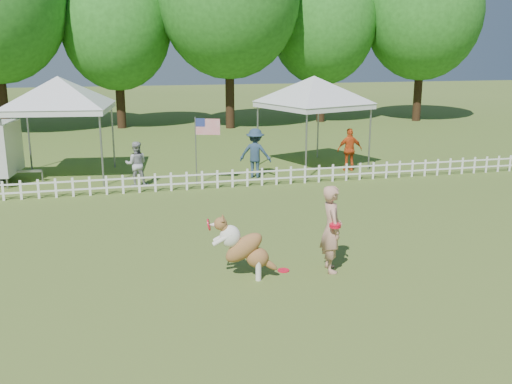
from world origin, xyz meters
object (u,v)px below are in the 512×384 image
canopy_tent_left (62,129)px  spectator_b (255,153)px  flag_pole (196,151)px  dog (245,248)px  spectator_a (136,164)px  spectator_c (350,150)px  canopy_tent_right (313,123)px  handler (331,229)px  frisbee_on_turf (283,270)px

canopy_tent_left → spectator_b: (6.52, -1.64, -0.86)m
flag_pole → dog: bearing=-72.0°
dog → spectator_a: size_ratio=0.86×
dog → flag_pole: bearing=102.7°
flag_pole → spectator_c: size_ratio=1.43×
canopy_tent_left → canopy_tent_right: (9.04, -0.50, -0.03)m
spectator_b → flag_pole: bearing=41.0°
handler → canopy_tent_left: size_ratio=0.52×
canopy_tent_left → dog: bearing=-61.3°
spectator_b → handler: bearing=111.6°
canopy_tent_left → canopy_tent_right: 9.06m
handler → canopy_tent_left: (-5.94, 10.45, 0.82)m
dog → canopy_tent_right: size_ratio=0.38×
flag_pole → handler: bearing=-59.6°
canopy_tent_right → handler: bearing=-126.9°
handler → frisbee_on_turf: bearing=84.2°
canopy_tent_left → spectator_b: 6.78m
flag_pole → spectator_b: bearing=35.0°
canopy_tent_left → spectator_a: canopy_tent_left is taller
spectator_c → spectator_b: bearing=9.5°
canopy_tent_left → spectator_c: (10.18, -1.40, -0.93)m
spectator_a → spectator_b: spectator_b is taller
handler → frisbee_on_turf: handler is taller
dog → flag_pole: size_ratio=0.56×
canopy_tent_right → spectator_c: size_ratio=2.13×
spectator_c → frisbee_on_turf: bearing=65.3°
handler → spectator_c: 10.00m
frisbee_on_turf → spectator_a: spectator_a is taller
handler → frisbee_on_turf: size_ratio=7.42×
handler → spectator_c: handler is taller
flag_pole → canopy_tent_right: bearing=39.9°
canopy_tent_left → flag_pole: (4.35, -2.25, -0.59)m
flag_pole → spectator_b: flag_pole is taller
handler → flag_pole: 8.36m
flag_pole → spectator_c: flag_pole is taller
canopy_tent_left → spectator_c: canopy_tent_left is taller
spectator_b → spectator_c: 3.67m
canopy_tent_right → flag_pole: canopy_tent_right is taller
handler → flag_pole: (-1.59, 8.20, 0.24)m
canopy_tent_right → spectator_a: bearing=172.9°
frisbee_on_turf → spectator_a: bearing=107.4°
handler → flag_pole: size_ratio=0.79×
canopy_tent_left → flag_pole: 4.94m
dog → spectator_b: (2.38, 8.78, 0.23)m
canopy_tent_left → spectator_b: size_ratio=1.99×
canopy_tent_right → spectator_c: canopy_tent_right is taller
canopy_tent_left → spectator_a: 3.27m
canopy_tent_right → spectator_c: bearing=-58.0°
dog → flag_pole: flag_pole is taller
frisbee_on_turf → spectator_b: bearing=79.9°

